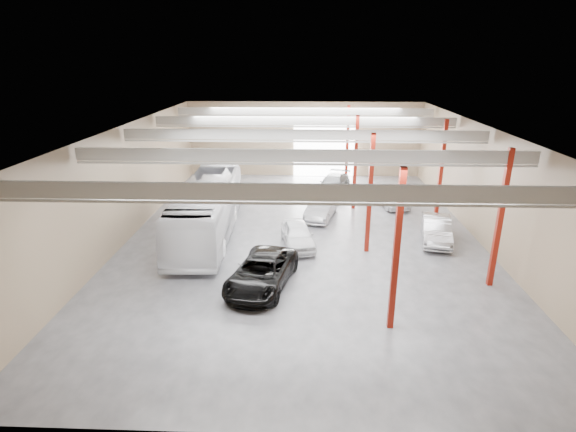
# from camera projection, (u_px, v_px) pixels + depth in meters

# --- Properties ---
(depot_shell) EXTENTS (22.12, 32.12, 7.06)m
(depot_shell) POSITION_uv_depth(u_px,v_px,m) (306.00, 159.00, 27.55)
(depot_shell) COLOR #47484C
(depot_shell) RESTS_ON ground
(coach_bus) EXTENTS (3.49, 12.98, 3.59)m
(coach_bus) POSITION_uv_depth(u_px,v_px,m) (207.00, 209.00, 28.51)
(coach_bus) COLOR silver
(coach_bus) RESTS_ON ground
(black_sedan) EXTENTS (3.78, 6.07, 1.57)m
(black_sedan) POSITION_uv_depth(u_px,v_px,m) (262.00, 272.00, 22.33)
(black_sedan) COLOR black
(black_sedan) RESTS_ON ground
(car_row_a) EXTENTS (2.47, 4.54, 1.47)m
(car_row_a) POSITION_uv_depth(u_px,v_px,m) (298.00, 235.00, 27.19)
(car_row_a) COLOR white
(car_row_a) RESTS_ON ground
(car_row_b) EXTENTS (2.71, 4.88, 1.52)m
(car_row_b) POSITION_uv_depth(u_px,v_px,m) (321.00, 207.00, 32.01)
(car_row_b) COLOR #A5A4A9
(car_row_b) RESTS_ON ground
(car_row_c) EXTENTS (3.56, 5.55, 1.50)m
(car_row_c) POSITION_uv_depth(u_px,v_px,m) (333.00, 184.00, 37.97)
(car_row_c) COLOR slate
(car_row_c) RESTS_ON ground
(car_right_near) EXTENTS (2.53, 4.96, 1.56)m
(car_right_near) POSITION_uv_depth(u_px,v_px,m) (436.00, 229.00, 27.89)
(car_right_near) COLOR #9D9DA1
(car_right_near) RESTS_ON ground
(car_right_far) EXTENTS (2.76, 4.76, 1.52)m
(car_right_far) POSITION_uv_depth(u_px,v_px,m) (390.00, 196.00, 34.75)
(car_right_far) COLOR white
(car_right_far) RESTS_ON ground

